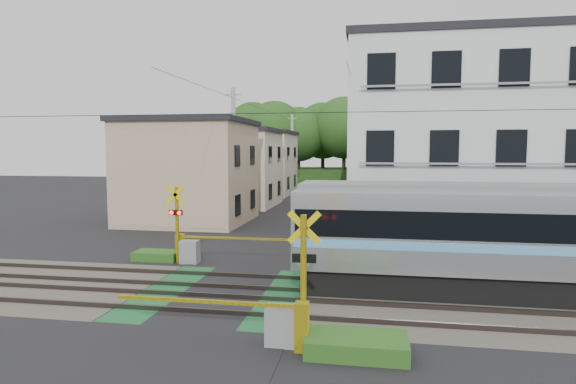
% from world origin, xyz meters
% --- Properties ---
extents(ground, '(120.00, 120.00, 0.00)m').
position_xyz_m(ground, '(0.00, 0.00, 0.00)').
color(ground, black).
extents(track_bed, '(120.00, 120.00, 0.14)m').
position_xyz_m(track_bed, '(0.00, 0.00, 0.04)').
color(track_bed, '#47423A').
rests_on(track_bed, ground).
extents(crossing_signal_near, '(4.74, 0.65, 3.09)m').
position_xyz_m(crossing_signal_near, '(2.59, -3.65, 0.71)').
color(crossing_signal_near, yellow).
rests_on(crossing_signal_near, ground).
extents(crossing_signal_far, '(4.74, 0.65, 3.09)m').
position_xyz_m(crossing_signal_far, '(-2.59, 3.65, 0.71)').
color(crossing_signal_far, yellow).
rests_on(crossing_signal_far, ground).
extents(apartment_block, '(10.20, 8.36, 9.30)m').
position_xyz_m(apartment_block, '(8.50, 9.49, 4.66)').
color(apartment_block, silver).
rests_on(apartment_block, ground).
extents(houses_row, '(22.07, 31.35, 6.80)m').
position_xyz_m(houses_row, '(0.25, 25.92, 3.24)').
color(houses_row, tan).
rests_on(houses_row, ground).
extents(tree_hill, '(40.00, 13.68, 11.65)m').
position_xyz_m(tree_hill, '(0.33, 48.49, 5.90)').
color(tree_hill, '#254D19').
rests_on(tree_hill, ground).
extents(catenary, '(60.00, 5.04, 7.00)m').
position_xyz_m(catenary, '(6.00, 0.03, 3.70)').
color(catenary, '#2D2D33').
rests_on(catenary, ground).
extents(utility_poles, '(7.90, 42.00, 8.00)m').
position_xyz_m(utility_poles, '(-1.05, 23.01, 4.08)').
color(utility_poles, '#A5A5A0').
rests_on(utility_poles, ground).
extents(pedestrian, '(0.72, 0.52, 1.85)m').
position_xyz_m(pedestrian, '(-0.86, 27.52, 0.93)').
color(pedestrian, black).
rests_on(pedestrian, ground).
extents(weed_patches, '(10.25, 8.80, 0.40)m').
position_xyz_m(weed_patches, '(1.76, -0.09, 0.18)').
color(weed_patches, '#2D5E1E').
rests_on(weed_patches, ground).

